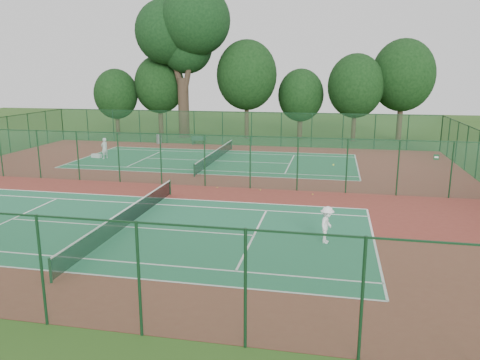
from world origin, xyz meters
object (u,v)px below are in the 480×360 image
at_px(player_far, 105,148).
at_px(trash_bin, 159,139).
at_px(bench, 199,140).
at_px(kit_bag, 96,156).
at_px(big_tree, 183,31).
at_px(player_near, 327,225).

xyz_separation_m(player_far, trash_bin, (1.46, 9.38, -0.43)).
bearing_deg(bench, trash_bin, 160.02).
bearing_deg(kit_bag, big_tree, 82.53).
distance_m(trash_bin, kit_bag, 9.41).
bearing_deg(trash_bin, player_near, -55.82).
xyz_separation_m(player_far, bench, (5.85, 9.42, -0.44)).
bearing_deg(player_far, bench, 171.98).
xyz_separation_m(player_near, bench, (-13.76, 26.77, -0.36)).
bearing_deg(big_tree, player_near, -62.30).
xyz_separation_m(player_far, big_tree, (2.70, 14.86, 11.04)).
relative_size(kit_bag, big_tree, 0.05).
height_order(player_near, player_far, player_far).
bearing_deg(player_far, big_tree, -166.48).
bearing_deg(kit_bag, bench, 59.89).
bearing_deg(player_near, player_far, 61.61).
height_order(player_near, big_tree, big_tree).
relative_size(trash_bin, bench, 0.63).
xyz_separation_m(trash_bin, kit_bag, (-2.46, -9.08, -0.33)).
relative_size(player_near, player_far, 0.91).
bearing_deg(player_near, trash_bin, 47.28).
relative_size(player_far, trash_bin, 1.84).
bearing_deg(trash_bin, player_far, -98.86).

